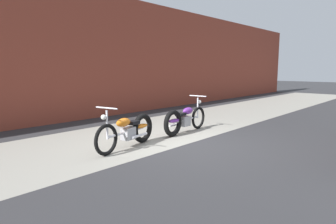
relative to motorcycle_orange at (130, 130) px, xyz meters
The scene contains 5 objects.
ground_plane 1.42m from the motorcycle_orange, 38.10° to the right, with size 80.00×80.00×0.00m, color #2D2D30.
sidewalk_slab 1.46m from the motorcycle_orange, 40.28° to the left, with size 36.00×3.50×0.01m, color gray.
brick_building_wall 4.87m from the motorcycle_orange, 76.17° to the left, with size 36.00×0.50×4.60m, color brown.
motorcycle_orange is the anchor object (origin of this frame).
motorcycle_purple 1.98m from the motorcycle_orange, ahead, with size 2.01×0.58×1.03m.
Camera 1 is at (-5.50, -4.30, 1.82)m, focal length 31.50 mm.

